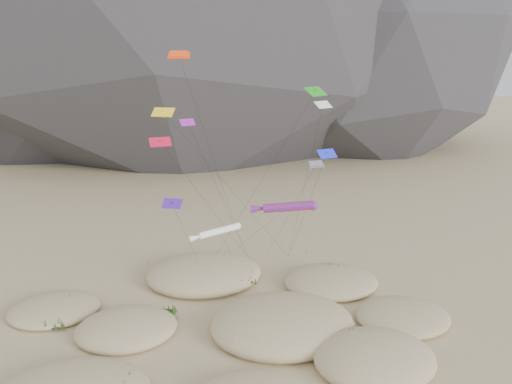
{
  "coord_description": "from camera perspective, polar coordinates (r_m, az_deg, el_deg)",
  "views": [
    {
      "loc": [
        -9.6,
        -43.95,
        30.0
      ],
      "look_at": [
        1.95,
        12.0,
        13.57
      ],
      "focal_mm": 35.0,
      "sensor_mm": 36.0,
      "label": 1
    }
  ],
  "objects": [
    {
      "name": "orange_parafoil",
      "position": [
        60.15,
        -8.67,
        14.84
      ],
      "size": [
        10.58,
        10.01,
        29.82
      ],
      "color": "#FF410D",
      "rests_on": "ground"
    },
    {
      "name": "white_tube_kite",
      "position": [
        56.56,
        -4.5,
        -4.54
      ],
      "size": [
        7.51,
        18.18,
        10.8
      ],
      "color": "white",
      "rests_on": "ground"
    },
    {
      "name": "dune_grass",
      "position": [
        57.03,
        -0.3,
        -14.68
      ],
      "size": [
        41.56,
        30.85,
        1.59
      ],
      "color": "black",
      "rests_on": "ground"
    },
    {
      "name": "ground",
      "position": [
        54.08,
        0.57,
        -17.66
      ],
      "size": [
        500.0,
        500.0,
        0.0
      ],
      "primitive_type": "plane",
      "color": "#CCB789",
      "rests_on": "ground"
    },
    {
      "name": "multi_parafoil",
      "position": [
        62.18,
        6.77,
        3.01
      ],
      "size": [
        4.66,
        11.7,
        16.72
      ],
      "color": "red",
      "rests_on": "ground"
    },
    {
      "name": "dunes",
      "position": [
        57.0,
        -2.13,
        -14.9
      ],
      "size": [
        50.17,
        38.51,
        3.81
      ],
      "color": "#CCB789",
      "rests_on": "ground"
    },
    {
      "name": "kite_stakes",
      "position": [
        74.41,
        -2.29,
        -7.63
      ],
      "size": [
        23.88,
        5.78,
        0.3
      ],
      "color": "#3F2D1E",
      "rests_on": "ground"
    },
    {
      "name": "delta_kites",
      "position": [
        56.31,
        -1.22,
        6.42
      ],
      "size": [
        21.62,
        20.2,
        25.8
      ],
      "color": "#461CA4",
      "rests_on": "ground"
    },
    {
      "name": "rainbow_tube_kite",
      "position": [
        55.96,
        3.41,
        -1.73
      ],
      "size": [
        7.32,
        20.97,
        13.79
      ],
      "color": "red",
      "rests_on": "ground"
    }
  ]
}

